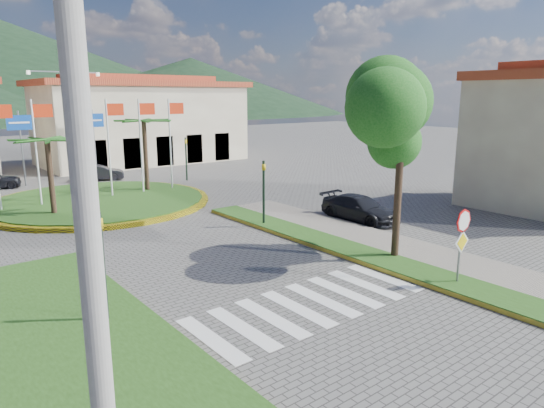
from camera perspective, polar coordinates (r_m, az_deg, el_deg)
ground at (r=12.71m, az=17.04°, el=-17.12°), size 160.00×160.00×0.00m
sidewalk_right at (r=18.35m, az=22.67°, el=-7.86°), size 4.00×28.00×0.15m
verge_right at (r=17.35m, az=20.72°, el=-8.81°), size 1.60×28.00×0.18m
median_left at (r=13.76m, az=-23.30°, el=-14.79°), size 5.00×14.00×0.18m
crosswalk at (r=15.02m, az=4.16°, el=-11.73°), size 8.00×3.00×0.01m
roundabout_island at (r=30.13m, az=-19.68°, el=0.35°), size 12.70×12.70×6.00m
stop_sign at (r=16.90m, az=21.45°, el=-3.36°), size 0.80×0.11×2.65m
deciduous_tree at (r=18.50m, az=15.05°, el=9.05°), size 3.60×3.60×6.80m
utility_pole at (r=6.50m, az=-20.81°, el=-3.25°), size 0.32×0.32×9.00m
traffic_light_left at (r=13.84m, az=-19.34°, el=-5.98°), size 0.15×0.18×3.20m
traffic_light_right at (r=23.10m, az=-0.99°, el=2.02°), size 0.15×0.18×3.20m
traffic_light_far at (r=36.65m, az=-10.08°, el=5.76°), size 0.18×0.15×3.20m
direction_sign_west at (r=37.79m, az=-27.48°, el=7.17°), size 1.60×0.14×5.20m
direction_sign_east at (r=39.07m, az=-20.25°, el=7.94°), size 1.60×0.14×5.20m
street_lamp_centre at (r=37.50m, az=-22.80°, el=9.06°), size 4.80×0.16×8.00m
building_right at (r=48.12m, az=-15.01°, el=9.47°), size 19.08×9.54×8.05m
hill_far_east at (r=161.82m, az=-9.44°, el=13.44°), size 120.00×120.00×18.00m
car_dark_b at (r=38.51m, az=-19.61°, el=3.49°), size 3.66×2.39×1.14m
car_side_right at (r=24.87m, az=10.30°, el=-0.51°), size 1.88×4.38×1.26m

